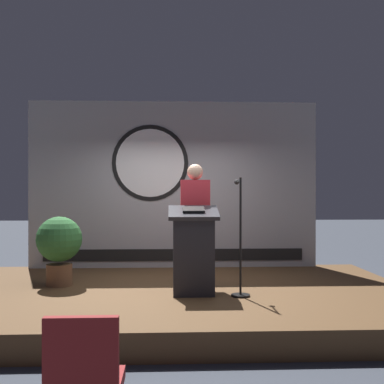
# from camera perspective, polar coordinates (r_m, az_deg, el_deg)

# --- Properties ---
(ground_plane) EXTENTS (40.00, 40.00, 0.00)m
(ground_plane) POSITION_cam_1_polar(r_m,az_deg,el_deg) (6.68, -2.04, -13.97)
(ground_plane) COLOR #383D47
(stage_platform) EXTENTS (6.40, 4.00, 0.30)m
(stage_platform) POSITION_cam_1_polar(r_m,az_deg,el_deg) (6.64, -2.04, -12.71)
(stage_platform) COLOR brown
(stage_platform) RESTS_ON ground
(banner_display) EXTENTS (4.97, 0.12, 2.88)m
(banner_display) POSITION_cam_1_polar(r_m,az_deg,el_deg) (8.32, -2.27, 0.89)
(banner_display) COLOR #9E9EA3
(banner_display) RESTS_ON stage_platform
(podium) EXTENTS (0.64, 0.50, 1.13)m
(podium) POSITION_cam_1_polar(r_m,az_deg,el_deg) (6.18, 0.17, -7.10)
(podium) COLOR #26262B
(podium) RESTS_ON stage_platform
(speaker_person) EXTENTS (0.40, 0.26, 1.70)m
(speaker_person) POSITION_cam_1_polar(r_m,az_deg,el_deg) (6.63, 0.37, -3.83)
(speaker_person) COLOR black
(speaker_person) RESTS_ON stage_platform
(microphone_stand) EXTENTS (0.24, 0.49, 1.50)m
(microphone_stand) POSITION_cam_1_polar(r_m,az_deg,el_deg) (6.14, 5.74, -7.40)
(microphone_stand) COLOR black
(microphone_stand) RESTS_ON stage_platform
(potted_plant) EXTENTS (0.63, 0.63, 0.97)m
(potted_plant) POSITION_cam_1_polar(r_m,az_deg,el_deg) (7.00, -15.54, -5.96)
(potted_plant) COLOR brown
(potted_plant) RESTS_ON stage_platform
(audience_chair_left) EXTENTS (0.44, 0.45, 0.89)m
(audience_chair_left) POSITION_cam_1_polar(r_m,az_deg,el_deg) (3.20, -12.65, -20.60)
(audience_chair_left) COLOR black
(audience_chair_left) RESTS_ON ground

